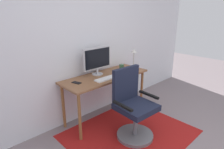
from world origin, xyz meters
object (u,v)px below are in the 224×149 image
object	(u,v)px
desk_lamp	(134,56)
coffee_cup	(122,67)
keyboard	(107,78)
monitor	(97,59)
cell_phone	(76,83)
office_chair	(133,109)
desk	(106,80)
computer_mouse	(121,73)

from	to	relation	value
desk_lamp	coffee_cup	bearing A→B (deg)	117.87
keyboard	desk_lamp	bearing A→B (deg)	-0.16
monitor	desk_lamp	distance (m)	0.65
cell_phone	office_chair	distance (m)	0.90
keyboard	monitor	bearing A→B (deg)	83.80
desk	computer_mouse	size ratio (longest dim) A/B	14.35
desk_lamp	desk	bearing A→B (deg)	165.35
computer_mouse	coffee_cup	size ratio (longest dim) A/B	1.14
monitor	desk_lamp	xyz separation A→B (m)	(0.59, -0.27, 0.01)
monitor	desk_lamp	size ratio (longest dim) A/B	1.39
computer_mouse	cell_phone	world-z (taller)	computer_mouse
desk	cell_phone	size ratio (longest dim) A/B	10.66
monitor	coffee_cup	distance (m)	0.54
computer_mouse	desk_lamp	xyz separation A→B (m)	(0.29, -0.02, 0.25)
monitor	keyboard	distance (m)	0.37
desk	computer_mouse	bearing A→B (deg)	-27.17
computer_mouse	office_chair	xyz separation A→B (m)	(-0.31, -0.54, -0.35)
desk	office_chair	world-z (taller)	office_chair
computer_mouse	cell_phone	bearing A→B (deg)	168.23
keyboard	desk_lamp	world-z (taller)	desk_lamp
desk	desk_lamp	bearing A→B (deg)	-14.65
keyboard	cell_phone	bearing A→B (deg)	158.33
computer_mouse	coffee_cup	world-z (taller)	coffee_cup
keyboard	desk_lamp	xyz separation A→B (m)	(0.62, -0.00, 0.26)
monitor	coffee_cup	size ratio (longest dim) A/B	5.86
cell_phone	computer_mouse	bearing A→B (deg)	-26.42
coffee_cup	desk_lamp	size ratio (longest dim) A/B	0.24
desk_lamp	monitor	bearing A→B (deg)	155.06
desk	office_chair	size ratio (longest dim) A/B	1.47
keyboard	desk_lamp	size ratio (longest dim) A/B	1.12
keyboard	desk_lamp	distance (m)	0.67
cell_phone	desk	bearing A→B (deg)	-19.06
coffee_cup	office_chair	size ratio (longest dim) A/B	0.09
desk_lamp	office_chair	world-z (taller)	desk_lamp
coffee_cup	office_chair	bearing A→B (deg)	-125.23
keyboard	computer_mouse	size ratio (longest dim) A/B	4.13
cell_phone	coffee_cup	bearing A→B (deg)	-13.94
desk	keyboard	world-z (taller)	keyboard
office_chair	monitor	bearing A→B (deg)	91.99
desk	cell_phone	bearing A→B (deg)	175.58
desk	office_chair	xyz separation A→B (m)	(-0.07, -0.65, -0.24)
monitor	desk_lamp	world-z (taller)	monitor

